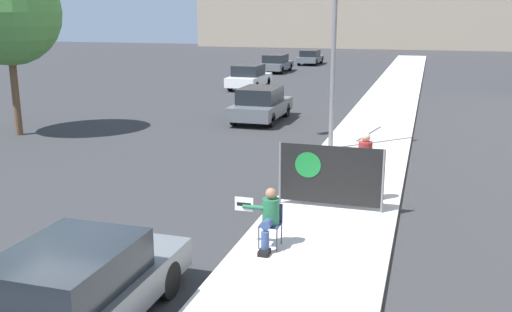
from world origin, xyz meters
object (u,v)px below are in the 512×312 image
(traffic_light_pole, at_px, (302,24))
(car_on_road_midblock, at_px, (249,77))
(jogger_on_sidewalk, at_px, (364,167))
(parked_car_curbside, at_px, (75,289))
(seated_protester, at_px, (269,217))
(car_on_road_distant, at_px, (276,63))
(car_on_road_far_lane, at_px, (310,57))
(car_on_road_nearest, at_px, (261,104))
(street_tree_near_curb, at_px, (7,13))
(protest_banner, at_px, (330,175))

(traffic_light_pole, height_order, car_on_road_midblock, traffic_light_pole)
(jogger_on_sidewalk, distance_m, parked_car_curbside, 7.86)
(seated_protester, bearing_deg, jogger_on_sidewalk, 83.19)
(car_on_road_midblock, height_order, car_on_road_distant, car_on_road_midblock)
(parked_car_curbside, bearing_deg, car_on_road_far_lane, 97.42)
(car_on_road_nearest, height_order, street_tree_near_curb, street_tree_near_curb)
(car_on_road_midblock, relative_size, car_on_road_distant, 0.93)
(jogger_on_sidewalk, distance_m, car_on_road_midblock, 23.20)
(traffic_light_pole, relative_size, car_on_road_distant, 1.34)
(seated_protester, height_order, car_on_road_distant, car_on_road_distant)
(car_on_road_distant, height_order, street_tree_near_curb, street_tree_near_curb)
(car_on_road_far_lane, relative_size, street_tree_near_curb, 0.66)
(parked_car_curbside, xyz_separation_m, car_on_road_far_lane, (-6.15, 47.22, -0.01))
(jogger_on_sidewalk, height_order, car_on_road_midblock, jogger_on_sidewalk)
(jogger_on_sidewalk, relative_size, car_on_road_midblock, 0.40)
(jogger_on_sidewalk, height_order, car_on_road_distant, jogger_on_sidewalk)
(seated_protester, bearing_deg, protest_banner, 91.29)
(car_on_road_far_lane, bearing_deg, parked_car_curbside, -82.58)
(jogger_on_sidewalk, xyz_separation_m, car_on_road_far_lane, (-9.58, 40.16, -0.33))
(seated_protester, height_order, jogger_on_sidewalk, jogger_on_sidewalk)
(jogger_on_sidewalk, relative_size, street_tree_near_curb, 0.26)
(parked_car_curbside, xyz_separation_m, car_on_road_midblock, (-6.21, 28.16, 0.06))
(car_on_road_midblock, bearing_deg, car_on_road_distant, 96.02)
(protest_banner, height_order, street_tree_near_curb, street_tree_near_curb)
(seated_protester, height_order, street_tree_near_curb, street_tree_near_curb)
(jogger_on_sidewalk, distance_m, traffic_light_pole, 7.20)
(car_on_road_midblock, bearing_deg, seated_protester, -71.58)
(jogger_on_sidewalk, bearing_deg, parked_car_curbside, 62.24)
(protest_banner, height_order, parked_car_curbside, protest_banner)
(parked_car_curbside, height_order, car_on_road_distant, car_on_road_distant)
(car_on_road_nearest, bearing_deg, traffic_light_pole, -59.13)
(car_on_road_distant, relative_size, car_on_road_far_lane, 1.05)
(parked_car_curbside, distance_m, street_tree_near_curb, 16.39)
(parked_car_curbside, relative_size, car_on_road_distant, 0.91)
(protest_banner, relative_size, car_on_road_far_lane, 0.57)
(parked_car_curbside, bearing_deg, street_tree_near_curb, 131.79)
(seated_protester, xyz_separation_m, traffic_light_pole, (-1.41, 9.15, 3.56))
(car_on_road_far_lane, bearing_deg, car_on_road_midblock, -90.20)
(parked_car_curbside, bearing_deg, jogger_on_sidewalk, 64.08)
(car_on_road_distant, bearing_deg, protest_banner, -72.93)
(traffic_light_pole, distance_m, street_tree_near_curb, 11.19)
(traffic_light_pole, bearing_deg, car_on_road_distant, 106.71)
(traffic_light_pole, distance_m, car_on_road_distant, 27.78)
(car_on_road_far_lane, xyz_separation_m, street_tree_near_curb, (-4.45, -35.37, 4.01))
(car_on_road_distant, bearing_deg, traffic_light_pole, -73.29)
(car_on_road_distant, distance_m, car_on_road_far_lane, 8.17)
(car_on_road_distant, bearing_deg, street_tree_near_curb, -96.73)
(car_on_road_nearest, bearing_deg, seated_protester, -72.99)
(car_on_road_midblock, bearing_deg, car_on_road_far_lane, 89.80)
(car_on_road_nearest, distance_m, street_tree_near_curb, 10.80)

